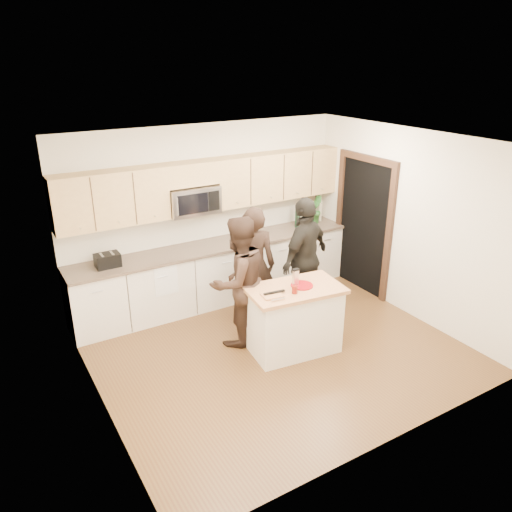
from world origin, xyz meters
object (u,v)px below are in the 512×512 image
island (294,319)px  woman_right (305,258)px  woman_left (253,265)px  woman_center (238,282)px  toaster (108,260)px

island → woman_right: (0.68, 0.72, 0.45)m
woman_left → woman_center: (-0.48, -0.43, 0.02)m
toaster → woman_center: size_ratio=0.19×
woman_center → woman_right: bearing=177.7°
island → toaster: 2.63m
woman_right → island: bearing=24.0°
island → woman_right: woman_right is taller
woman_center → woman_right: size_ratio=0.98×
woman_right → woman_left: bearing=-42.5°
toaster → woman_right: bearing=-22.7°
woman_left → woman_right: (0.71, -0.26, 0.04)m
toaster → woman_right: size_ratio=0.18×
island → woman_right: 1.09m
toaster → woman_left: (1.82, -0.80, -0.17)m
island → woman_left: bearing=98.6°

